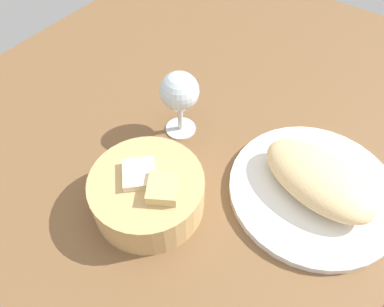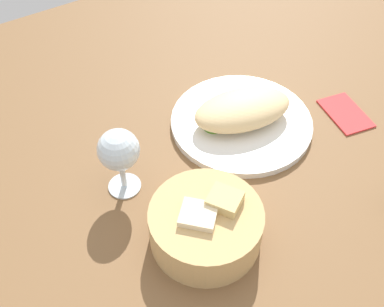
% 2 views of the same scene
% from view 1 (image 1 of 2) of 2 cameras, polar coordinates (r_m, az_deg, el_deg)
% --- Properties ---
extents(ground_plane, '(1.40, 1.40, 0.02)m').
position_cam_1_polar(ground_plane, '(0.62, 10.84, -8.87)').
color(ground_plane, brown).
extents(plate, '(0.28, 0.28, 0.01)m').
position_cam_1_polar(plate, '(0.64, 18.40, -5.52)').
color(plate, white).
rests_on(plate, ground_plane).
extents(omelette, '(0.21, 0.15, 0.05)m').
position_cam_1_polar(omelette, '(0.62, 19.18, -3.76)').
color(omelette, '#EAC88C').
rests_on(omelette, plate).
extents(lettuce_garnish, '(0.04, 0.04, 0.02)m').
position_cam_1_polar(lettuce_garnish, '(0.64, 14.59, -1.54)').
color(lettuce_garnish, '#498E29').
rests_on(lettuce_garnish, plate).
extents(bread_basket, '(0.18, 0.18, 0.09)m').
position_cam_1_polar(bread_basket, '(0.58, -6.88, -6.05)').
color(bread_basket, tan).
rests_on(bread_basket, ground_plane).
extents(wine_glass_near, '(0.07, 0.07, 0.13)m').
position_cam_1_polar(wine_glass_near, '(0.64, -1.98, 9.32)').
color(wine_glass_near, silver).
rests_on(wine_glass_near, ground_plane).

